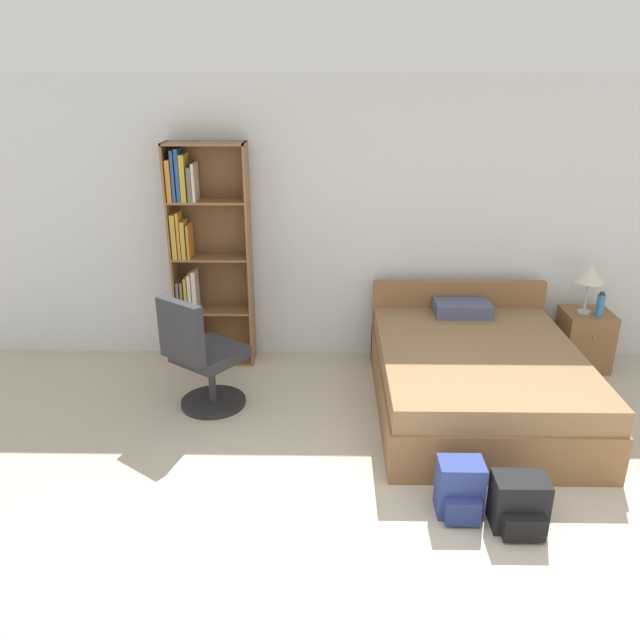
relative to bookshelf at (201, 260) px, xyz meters
The scene contains 10 objects.
ground_plane 3.73m from the bookshelf, 57.24° to the right, with size 14.00×14.00×0.00m, color #BCB29E.
wall_back 1.97m from the bookshelf, ahead, with size 9.00×0.06×2.60m.
bookshelf is the anchor object (origin of this frame).
bed 2.63m from the bookshelf, 20.43° to the right, with size 1.59×2.01×0.81m.
office_chair 1.10m from the bookshelf, 80.82° to the right, with size 0.70×0.72×1.00m.
nightstand 3.63m from the bookshelf, ahead, with size 0.43×0.42×0.55m.
table_lamp 3.51m from the bookshelf, ahead, with size 0.26×0.26×0.46m.
water_bottle 3.62m from the bookshelf, ahead, with size 0.07×0.07×0.23m.
backpack_black 3.42m from the bookshelf, 45.16° to the right, with size 0.32×0.30×0.34m.
backpack_blue 3.10m from the bookshelf, 48.03° to the right, with size 0.28×0.28×0.36m.
Camera 1 is at (-0.76, -2.44, 2.60)m, focal length 35.00 mm.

